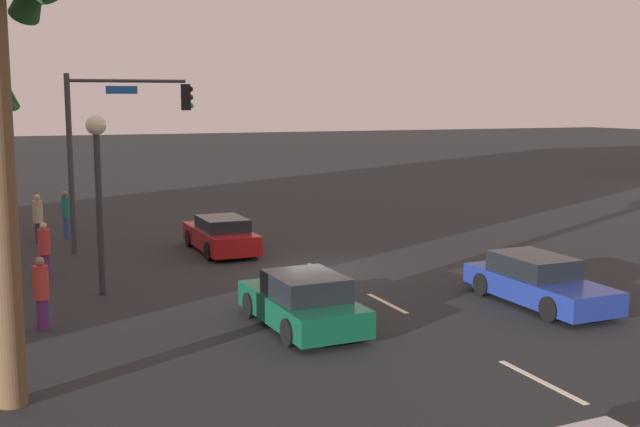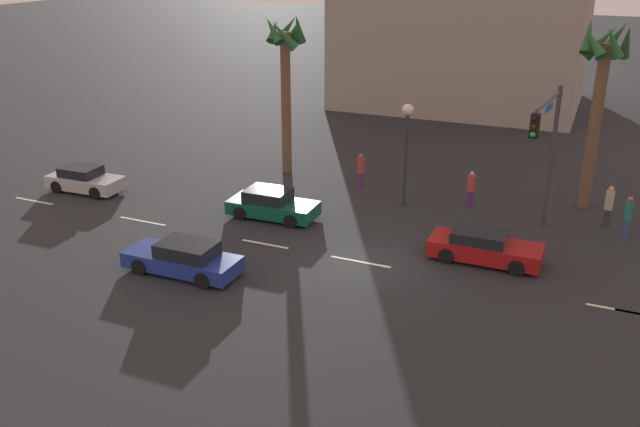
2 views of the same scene
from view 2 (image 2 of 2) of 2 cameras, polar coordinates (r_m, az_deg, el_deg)
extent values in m
plane|color=#232628|center=(28.17, 4.30, -4.16)|extent=(220.00, 220.00, 0.00)
cube|color=silver|center=(37.64, -22.42, 0.96)|extent=(2.41, 0.14, 0.01)
cube|color=silver|center=(33.31, -14.33, -0.62)|extent=(2.58, 0.14, 0.01)
cube|color=silver|center=(29.97, -4.51, -2.51)|extent=(2.22, 0.14, 0.01)
cube|color=silver|center=(28.32, 3.36, -3.98)|extent=(2.57, 0.14, 0.01)
cube|color=silver|center=(26.93, 23.15, -7.26)|extent=(2.03, 0.14, 0.01)
cube|color=maroon|center=(28.93, 13.41, -2.92)|extent=(4.48, 1.75, 0.68)
cube|color=black|center=(28.75, 12.98, -1.81)|extent=(2.15, 1.53, 0.46)
cylinder|color=black|center=(29.58, 16.30, -3.04)|extent=(0.64, 0.22, 0.64)
cylinder|color=black|center=(28.11, 15.83, -4.31)|extent=(0.64, 0.22, 0.64)
cylinder|color=black|center=(29.96, 11.08, -2.22)|extent=(0.64, 0.22, 0.64)
cylinder|color=black|center=(28.51, 10.34, -3.44)|extent=(0.64, 0.22, 0.64)
cube|color=#B7B7BC|center=(38.05, -18.68, 2.46)|extent=(3.99, 1.80, 0.65)
cube|color=black|center=(38.03, -19.05, 3.30)|extent=(1.94, 1.53, 0.48)
cylinder|color=black|center=(37.91, -16.48, 2.39)|extent=(0.65, 0.24, 0.64)
cylinder|color=black|center=(36.77, -17.96, 1.62)|extent=(0.65, 0.24, 0.64)
cylinder|color=black|center=(39.43, -19.29, 2.78)|extent=(0.65, 0.24, 0.64)
cylinder|color=black|center=(38.34, -20.79, 2.06)|extent=(0.65, 0.24, 0.64)
cube|color=#0F5138|center=(32.67, -3.87, 0.48)|extent=(4.23, 1.94, 0.63)
cube|color=black|center=(32.57, -4.29, 1.52)|extent=(2.05, 1.65, 0.56)
cylinder|color=black|center=(32.95, -1.19, 0.42)|extent=(0.65, 0.24, 0.64)
cylinder|color=black|center=(31.50, -2.41, -0.62)|extent=(0.65, 0.24, 0.64)
cylinder|color=black|center=(33.99, -5.21, 1.01)|extent=(0.65, 0.24, 0.64)
cylinder|color=black|center=(32.59, -6.57, 0.03)|extent=(0.65, 0.24, 0.64)
cube|color=navy|center=(27.76, -11.25, -3.88)|extent=(4.65, 1.75, 0.61)
cube|color=black|center=(27.37, -10.85, -2.90)|extent=(2.24, 1.53, 0.54)
cylinder|color=black|center=(28.04, -14.60, -4.25)|extent=(0.64, 0.22, 0.64)
cylinder|color=black|center=(29.19, -12.68, -3.01)|extent=(0.64, 0.22, 0.64)
cylinder|color=black|center=(26.48, -9.62, -5.42)|extent=(0.64, 0.22, 0.64)
cylinder|color=black|center=(27.70, -7.82, -4.04)|extent=(0.64, 0.22, 0.64)
cylinder|color=#38383D|center=(32.46, 18.48, 4.34)|extent=(0.20, 0.20, 6.41)
cylinder|color=#38383D|center=(29.79, 18.29, 8.78)|extent=(0.54, 4.12, 0.12)
cube|color=black|center=(27.94, 17.22, 6.90)|extent=(0.35, 0.35, 0.95)
sphere|color=#360503|center=(27.70, 17.20, 7.41)|extent=(0.20, 0.20, 0.20)
sphere|color=#392605|center=(27.77, 17.13, 6.81)|extent=(0.20, 0.20, 0.20)
sphere|color=green|center=(27.85, 17.07, 6.21)|extent=(0.20, 0.20, 0.20)
cube|color=#1959B2|center=(30.05, 18.30, 8.26)|extent=(0.15, 1.10, 0.28)
cylinder|color=#2D2D33|center=(33.80, 7.03, 4.27)|extent=(0.18, 0.18, 4.50)
sphere|color=#F2EACC|center=(33.14, 7.22, 8.45)|extent=(0.56, 0.56, 0.56)
cylinder|color=#2D478C|center=(33.23, 23.78, -1.17)|extent=(0.33, 0.33, 0.80)
cylinder|color=#1E7266|center=(32.94, 24.00, 0.17)|extent=(0.44, 0.44, 0.87)
sphere|color=#8C664C|center=(32.76, 24.14, 1.08)|extent=(0.24, 0.24, 0.24)
cylinder|color=#59266B|center=(36.87, 3.33, 2.81)|extent=(0.33, 0.33, 0.75)
cylinder|color=#BF3833|center=(36.63, 3.35, 3.96)|extent=(0.44, 0.44, 0.81)
sphere|color=#8C664C|center=(36.47, 3.37, 4.74)|extent=(0.22, 0.22, 0.22)
cylinder|color=#333338|center=(34.24, 22.47, -0.31)|extent=(0.40, 0.40, 0.80)
cylinder|color=#B2A58C|center=(33.96, 22.67, 1.00)|extent=(0.53, 0.53, 0.87)
sphere|color=tan|center=(33.78, 22.80, 1.88)|extent=(0.24, 0.24, 0.24)
cylinder|color=#59266B|center=(34.96, 12.22, 1.26)|extent=(0.37, 0.37, 0.72)
cylinder|color=#BF3833|center=(34.71, 12.31, 2.43)|extent=(0.49, 0.49, 0.79)
sphere|color=tan|center=(34.55, 12.38, 3.22)|extent=(0.21, 0.21, 0.21)
cylinder|color=brown|center=(35.33, 21.58, 6.52)|extent=(0.55, 0.55, 7.87)
cone|color=#235628|center=(34.70, 23.85, 12.79)|extent=(0.73, 1.35, 1.68)
cone|color=#235628|center=(35.35, 23.07, 13.14)|extent=(1.46, 1.00, 1.69)
cone|color=#235628|center=(35.49, 22.03, 12.90)|extent=(1.71, 1.07, 1.74)
cone|color=#235628|center=(34.63, 21.18, 13.45)|extent=(0.58, 1.31, 1.70)
cone|color=#235628|center=(34.05, 21.57, 12.91)|extent=(1.50, 1.41, 1.49)
cone|color=#235628|center=(33.97, 22.95, 12.78)|extent=(1.22, 0.96, 1.49)
cylinder|color=brown|center=(38.47, -2.81, 8.98)|extent=(0.54, 0.54, 7.68)
cone|color=#235628|center=(37.51, -1.78, 14.93)|extent=(0.65, 1.21, 1.65)
cone|color=#235628|center=(38.21, -2.05, 14.81)|extent=(1.35, 1.07, 1.44)
cone|color=#235628|center=(38.68, -2.79, 14.84)|extent=(1.60, 1.07, 1.72)
cone|color=#235628|center=(38.05, -3.81, 14.71)|extent=(0.66, 1.25, 1.32)
cone|color=#235628|center=(37.32, -3.88, 14.78)|extent=(1.56, 1.11, 1.54)
cone|color=#235628|center=(36.97, -2.99, 14.39)|extent=(1.66, 1.14, 1.67)
camera|label=1|loc=(46.51, -19.37, 11.98)|focal=43.71mm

